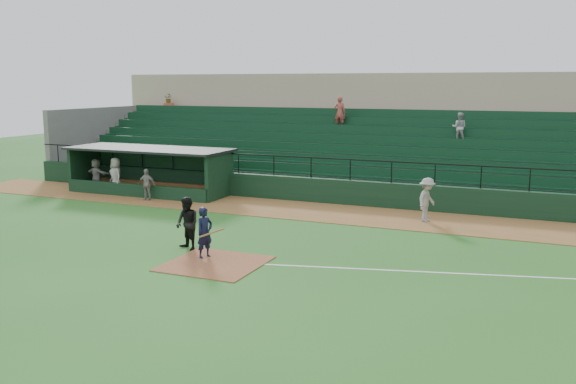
% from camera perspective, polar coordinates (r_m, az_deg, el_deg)
% --- Properties ---
extents(ground, '(90.00, 90.00, 0.00)m').
position_cam_1_polar(ground, '(21.12, -5.38, -5.91)').
color(ground, '#255E1E').
rests_on(ground, ground).
extents(warning_track, '(40.00, 4.00, 0.03)m').
position_cam_1_polar(warning_track, '(28.20, 2.40, -1.80)').
color(warning_track, brown).
rests_on(warning_track, ground).
extents(home_plate_dirt, '(3.00, 3.00, 0.03)m').
position_cam_1_polar(home_plate_dirt, '(20.28, -6.74, -6.56)').
color(home_plate_dirt, brown).
rests_on(home_plate_dirt, ground).
extents(foul_line, '(17.49, 4.44, 0.01)m').
position_cam_1_polar(foul_line, '(19.95, 17.22, -7.27)').
color(foul_line, white).
rests_on(foul_line, ground).
extents(stadium_structure, '(38.00, 13.08, 6.40)m').
position_cam_1_polar(stadium_structure, '(35.81, 7.26, 4.34)').
color(stadium_structure, black).
rests_on(stadium_structure, ground).
extents(dugout, '(8.90, 3.20, 2.42)m').
position_cam_1_polar(dugout, '(33.92, -12.21, 2.24)').
color(dugout, black).
rests_on(dugout, ground).
extents(batter_at_plate, '(1.09, 0.73, 1.73)m').
position_cam_1_polar(batter_at_plate, '(20.79, -7.68, -3.74)').
color(batter_at_plate, black).
rests_on(batter_at_plate, ground).
extents(umpire, '(1.12, 1.02, 1.86)m').
position_cam_1_polar(umpire, '(21.93, -9.26, -2.89)').
color(umpire, black).
rests_on(umpire, ground).
extents(runner, '(0.96, 1.33, 1.85)m').
position_cam_1_polar(runner, '(26.61, 12.68, -0.69)').
color(runner, gray).
rests_on(runner, warning_track).
extents(dugout_player_a, '(0.96, 0.50, 1.56)m').
position_cam_1_polar(dugout_player_a, '(31.57, -12.91, 0.69)').
color(dugout_player_a, gray).
rests_on(dugout_player_a, warning_track).
extents(dugout_player_b, '(1.12, 0.98, 1.93)m').
position_cam_1_polar(dugout_player_b, '(33.56, -15.57, 1.43)').
color(dugout_player_b, '#9F9A95').
rests_on(dugout_player_b, warning_track).
extents(dugout_player_c, '(1.66, 0.73, 1.72)m').
position_cam_1_polar(dugout_player_c, '(35.21, -17.23, 1.57)').
color(dugout_player_c, '#A39E98').
rests_on(dugout_player_c, warning_track).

